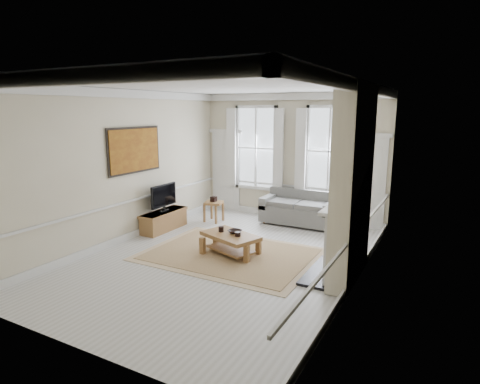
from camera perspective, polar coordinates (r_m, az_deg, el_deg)
The scene contains 23 objects.
floor at distance 8.26m, azimuth -2.12°, elevation -9.36°, with size 7.20×7.20×0.00m, color #B7B5AD.
ceiling at distance 7.73m, azimuth -2.31°, elevation 14.91°, with size 7.20×7.20×0.00m, color white.
back_wall at distance 11.04m, azimuth 7.33°, elevation 4.98°, with size 5.20×5.20×0.00m, color beige.
left_wall at distance 9.39m, azimuth -16.05°, elevation 3.47°, with size 7.20×7.20×0.00m, color beige.
right_wall at distance 6.89m, azimuth 16.78°, elevation 0.62°, with size 7.20×7.20×0.00m, color beige.
window_left at distance 11.39m, azimuth 2.30°, elevation 6.28°, with size 1.26×0.20×2.20m, color #B2BCC6, non-canonical shape.
window_right at distance 10.64m, azimuth 12.57°, elevation 5.64°, with size 1.26×0.20×2.20m, color #B2BCC6, non-canonical shape.
door_left at distance 11.96m, azimuth -2.02°, elevation 2.91°, with size 0.90×0.08×2.30m, color silver.
door_right at distance 10.53m, azimuth 17.64°, elevation 1.19°, with size 0.90×0.08×2.30m, color silver.
painting at distance 9.54m, azimuth -14.74°, elevation 5.78°, with size 0.05×1.66×1.06m, color #A26B1B.
chimney_breast at distance 7.12m, azimuth 15.74°, elevation 1.02°, with size 0.35×1.70×3.38m, color beige.
hearth at distance 7.69m, azimuth 11.90°, elevation -11.05°, with size 0.55×1.50×0.05m, color black.
fireplace at distance 7.40m, azimuth 13.61°, elevation -6.21°, with size 0.21×1.45×1.33m.
mirror at distance 7.11m, azimuth 14.20°, elevation 3.95°, with size 0.06×1.26×1.06m, color gold.
sofa at distance 10.67m, azimuth 8.49°, elevation -2.58°, with size 1.92×0.93×0.88m.
side_table at distance 10.78m, azimuth -3.77°, elevation -1.94°, with size 0.55×0.55×0.54m.
rug at distance 8.43m, azimuth -1.37°, elevation -8.82°, with size 3.50×2.60×0.02m, color #95704D.
coffee_table at distance 8.31m, azimuth -1.38°, elevation -6.53°, with size 1.36×1.06×0.45m.
ceramic_pot_a at distance 8.44m, azimuth -2.70°, elevation -5.30°, with size 0.11×0.11×0.11m, color black.
ceramic_pot_b at distance 8.14m, azimuth -0.33°, elevation -6.01°, with size 0.12×0.12×0.09m, color black.
bowl at distance 8.34m, azimuth -0.74°, elevation -5.65°, with size 0.27×0.27×0.07m, color black.
tv_stand at distance 10.22m, azimuth -10.76°, elevation -4.01°, with size 0.43×1.35×0.48m, color brown.
tv at distance 10.06m, azimuth -10.79°, elevation -0.53°, with size 0.08×0.90×0.68m.
Camera 1 is at (3.91, -6.65, 2.95)m, focal length 30.00 mm.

